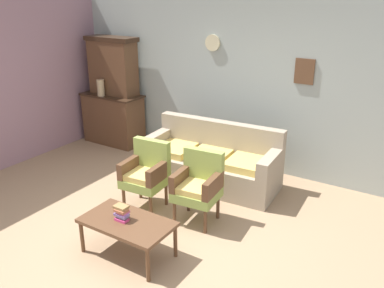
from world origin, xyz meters
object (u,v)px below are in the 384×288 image
Objects in this scene: vase_on_cabinet at (101,88)px; floral_couch at (212,163)px; book_stack_on_table at (122,213)px; coffee_table at (127,224)px; armchair_near_couch_end at (198,184)px; armchair_near_cabinet at (146,172)px; side_cabinet at (114,119)px.

floral_couch is (2.53, -0.37, -0.75)m from vase_on_cabinet.
book_stack_on_table is at bearing -88.68° from floral_couch.
coffee_table is at bearing -42.13° from vase_on_cabinet.
floral_couch and armchair_near_couch_end have the same top height.
armchair_near_cabinet is 5.22× the size of book_stack_on_table.
vase_on_cabinet reaches higher than side_cabinet.
side_cabinet reaches higher than coffee_table.
floral_couch is 2.04× the size of coffee_table.
armchair_near_couch_end reaches higher than coffee_table.
armchair_near_cabinet and armchair_near_couch_end have the same top height.
vase_on_cabinet is 0.33× the size of armchair_near_couch_end.
armchair_near_couch_end is at bearing -28.63° from side_cabinet.
armchair_near_couch_end is 0.90× the size of coffee_table.
floral_couch is 2.04m from book_stack_on_table.
coffee_table is (-0.27, -1.02, -0.12)m from armchair_near_couch_end.
vase_on_cabinet is at bearing -118.88° from side_cabinet.
vase_on_cabinet reaches higher than floral_couch.
book_stack_on_table is at bearing -107.56° from armchair_near_couch_end.
vase_on_cabinet reaches higher than coffee_table.
side_cabinet is 1.28× the size of armchair_near_cabinet.
floral_couch is 2.26× the size of armchair_near_cabinet.
book_stack_on_table is (0.44, -0.97, 0.01)m from armchair_near_cabinet.
side_cabinet is at bearing 134.83° from coffee_table.
side_cabinet is at bearing 134.04° from book_stack_on_table.
armchair_near_couch_end is at bearing 72.44° from book_stack_on_table.
armchair_near_couch_end is at bearing -25.13° from vase_on_cabinet.
vase_on_cabinet is 3.57m from book_stack_on_table.
book_stack_on_table is (-0.06, -0.01, 0.13)m from coffee_table.
book_stack_on_table is (2.49, -2.57, 0.04)m from side_cabinet.
side_cabinet is 2.50m from floral_couch.
floral_couch is 1.14m from armchair_near_cabinet.
book_stack_on_table is (2.58, -2.40, -0.57)m from vase_on_cabinet.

